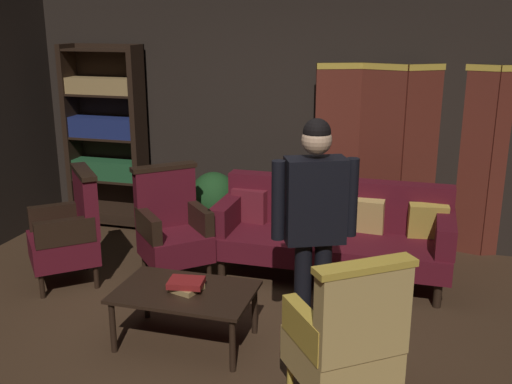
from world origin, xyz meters
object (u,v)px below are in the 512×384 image
Objects in this scene: armchair_gilt_accent at (347,339)px; bookshelf at (106,135)px; folding_screen at (423,157)px; book_tan_leather at (186,288)px; armchair_wing_left at (69,231)px; book_red_leather at (186,283)px; velvet_couch at (333,229)px; potted_plant at (214,204)px; standing_figure at (314,218)px; armchair_wing_right at (172,228)px; coffee_table at (185,296)px.

bookshelf is at bearing 138.62° from armchair_gilt_accent.
book_tan_leather is (-1.58, -2.38, -0.55)m from folding_screen.
armchair_wing_left is at bearing 155.74° from armchair_gilt_accent.
book_tan_leather is (-1.23, 0.48, -0.05)m from armchair_gilt_accent.
book_red_leather is at bearing -26.51° from armchair_wing_left.
bookshelf reaches higher than book_red_leather.
velvet_couch is at bearing -130.28° from folding_screen.
potted_plant is 1.96m from book_tan_leather.
book_tan_leather is 0.04m from book_red_leather.
armchair_wing_left is 2.45m from standing_figure.
book_red_leather is at bearing 158.43° from armchair_gilt_accent.
book_tan_leather is (1.41, -0.70, -0.05)m from armchair_wing_left.
folding_screen is 2.93m from armchair_gilt_accent.
book_red_leather is (0.47, -1.90, 0.02)m from potted_plant.
armchair_gilt_accent is (-0.35, -2.86, -0.50)m from folding_screen.
folding_screen is at bearing 29.27° from armchair_wing_left.
standing_figure is at bearing -14.51° from armchair_wing_left.
bookshelf is 1.55m from potted_plant.
standing_figure is 2.33m from potted_plant.
armchair_wing_left is 1.58m from book_tan_leather.
armchair_gilt_accent is at bearing -40.43° from armchair_wing_right.
folding_screen is 8.55× the size of book_red_leather.
armchair_wing_left is at bearing -73.51° from bookshelf.
armchair_wing_right is (-0.55, 1.04, 0.12)m from coffee_table.
armchair_gilt_accent reaches higher than velvet_couch.
coffee_table is 1.33m from armchair_gilt_accent.
book_red_leather is at bearing 15.24° from coffee_table.
standing_figure is (0.92, 0.11, 0.65)m from coffee_table.
coffee_table is at bearing -119.35° from velvet_couch.
armchair_gilt_accent is 2.35m from armchair_wing_right.
armchair_gilt_accent is (0.39, -1.99, 0.03)m from velvet_couch.
bookshelf is 2.86m from velvet_couch.
coffee_table is at bearing 158.74° from armchair_gilt_accent.
folding_screen reaches higher than armchair_gilt_accent.
armchair_wing_right is at bearing -148.01° from folding_screen.
bookshelf is at bearing 166.30° from potted_plant.
folding_screen is 1.26× the size of standing_figure.
folding_screen is 3.46m from armchair_wing_left.
standing_figure is (-0.32, 0.59, 0.54)m from armchair_gilt_accent.
book_tan_leather is (0.56, -1.04, -0.05)m from armchair_wing_right.
standing_figure is (-0.67, -2.27, 0.04)m from folding_screen.
potted_plant is 1.96m from book_red_leather.
velvet_couch is 1.51m from standing_figure.
armchair_wing_left is 4.16× the size of book_red_leather.
armchair_gilt_accent is 0.61× the size of standing_figure.
bookshelf is 1.97× the size of armchair_gilt_accent.
armchair_gilt_accent is at bearing -41.38° from bookshelf.
armchair_wing_right is at bearing 147.50° from standing_figure.
bookshelf reaches higher than armchair_wing_left.
coffee_table is at bearing -164.76° from book_tan_leather.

